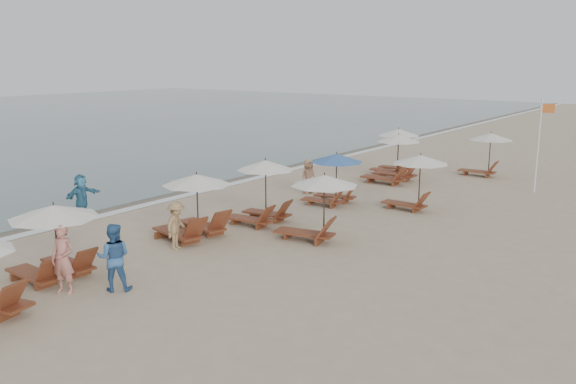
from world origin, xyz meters
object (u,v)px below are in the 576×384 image
Objects in this scene: beachgoer_mid_a at (114,257)px; beachgoer_mid_b at (176,225)px; lounger_station_6 at (395,150)px; waterline_walker at (81,196)px; lounger_station_1 at (52,239)px; lounger_station_4 at (332,177)px; beachgoer_far_b at (308,176)px; inland_station_0 at (315,201)px; lounger_station_5 at (392,161)px; beachgoer_near at (63,259)px; flag_pole_near at (539,141)px; lounger_station_3 at (261,193)px; inland_station_2 at (485,149)px; lounger_station_2 at (192,207)px; inland_station_1 at (415,174)px.

beachgoer_mid_b is (-1.30, 3.42, -0.13)m from beachgoer_mid_a.
waterline_walker is at bearing -109.74° from lounger_station_6.
beachgoer_mid_b is at bearing 79.54° from lounger_station_1.
beachgoer_far_b is at bearing 149.60° from lounger_station_4.
beachgoer_far_b is (-4.34, 5.93, -0.57)m from inland_station_0.
beachgoer_near is at bearing -90.64° from lounger_station_5.
flag_pole_near reaches higher than lounger_station_5.
inland_station_0 is (2.80, -0.63, 0.19)m from lounger_station_3.
waterline_walker is at bearing -118.73° from inland_station_2.
lounger_station_2 is at bearing -117.45° from flag_pole_near.
lounger_station_6 reaches higher than lounger_station_4.
lounger_station_6 is 20.25m from beachgoer_near.
lounger_station_5 reaches higher than waterline_walker.
inland_station_1 is at bearing 55.10° from lounger_station_3.
lounger_station_1 reaches higher than waterline_walker.
lounger_station_2 is 1.32m from beachgoer_mid_b.
inland_station_0 is at bearing -74.96° from lounger_station_6.
inland_station_2 is at bearing -138.47° from beachgoer_mid_a.
lounger_station_1 is at bearing -96.95° from lounger_station_3.
inland_station_1 reaches higher than lounger_station_1.
beachgoer_mid_b is 9.37m from beachgoer_far_b.
lounger_station_6 is at bearing 97.73° from lounger_station_4.
inland_station_0 is at bearing -58.45° from beachgoer_mid_b.
lounger_station_2 is at bearing -118.61° from inland_station_1.
lounger_station_1 is at bearing 140.46° from beachgoer_near.
inland_station_1 is (3.64, 5.21, 0.29)m from lounger_station_3.
lounger_station_4 reaches higher than beachgoer_near.
lounger_station_1 reaches higher than beachgoer_far_b.
beachgoer_mid_b is at bearing -67.69° from lounger_station_2.
lounger_station_1 is 0.95× the size of inland_station_0.
inland_station_0 is 1.52× the size of beachgoer_near.
flag_pole_near is at bearing 50.02° from lounger_station_4.
flag_pole_near reaches higher than beachgoer_mid_b.
waterline_walker is at bearing 123.19° from beachgoer_near.
beachgoer_near is (-0.20, -18.07, -0.13)m from lounger_station_5.
beachgoer_mid_a is at bearing -85.19° from lounger_station_6.
lounger_station_2 is 4.15m from inland_station_0.
lounger_station_4 is 12.42m from beachgoer_near.
inland_station_2 is (-0.14, 8.87, -0.04)m from inland_station_1.
beachgoer_near is 1.09× the size of waterline_walker.
lounger_station_2 is at bearing -148.52° from inland_station_0.
lounger_station_1 reaches higher than beachgoer_mid_a.
lounger_station_4 is (1.22, 6.90, 0.08)m from lounger_station_2.
beachgoer_mid_a is at bearing -87.72° from lounger_station_5.
lounger_station_6 reaches higher than beachgoer_far_b.
inland_station_0 is 14.72m from inland_station_2.
lounger_station_4 reaches higher than beachgoer_mid_b.
inland_station_1 is at bearing 57.17° from beachgoer_near.
inland_station_1 is (3.27, -4.57, 0.42)m from lounger_station_5.
waterline_walker is at bearing 67.72° from beachgoer_mid_b.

